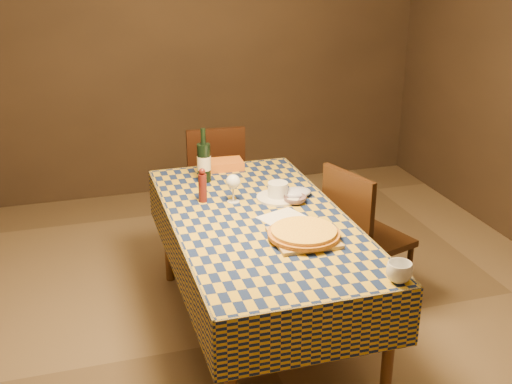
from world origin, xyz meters
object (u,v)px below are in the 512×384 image
bowl (295,200)px  wine_bottle (204,162)px  chair_far (214,177)px  chair_right (360,232)px  white_plate (278,198)px  cutting_board (304,238)px  pizza (304,233)px  dining_table (259,230)px

bowl → wine_bottle: wine_bottle is taller
chair_far → chair_right: same height
white_plate → chair_right: chair_right is taller
cutting_board → bowl: bowl is taller
pizza → wine_bottle: wine_bottle is taller
cutting_board → chair_far: bearing=92.8°
white_plate → cutting_board: bearing=-95.0°
bowl → cutting_board: bearing=-104.6°
pizza → white_plate: pizza is taller
dining_table → cutting_board: 0.36m
bowl → wine_bottle: 0.66m
dining_table → bowl: (0.26, 0.14, 0.10)m
dining_table → white_plate: (0.19, 0.22, 0.08)m
dining_table → pizza: size_ratio=5.01×
pizza → chair_right: size_ratio=0.40×
pizza → chair_far: chair_far is taller
wine_bottle → white_plate: size_ratio=1.36×
chair_far → chair_right: size_ratio=1.00×
dining_table → chair_right: bearing=11.8°
pizza → white_plate: size_ratio=1.47×
dining_table → wine_bottle: bearing=104.4°
bowl → chair_far: bearing=99.6°
bowl → chair_right: 0.50m
white_plate → chair_right: bearing=-9.2°
cutting_board → wine_bottle: (-0.30, 0.96, 0.12)m
bowl → wine_bottle: (-0.42, 0.49, 0.11)m
bowl → white_plate: 0.11m
wine_bottle → chair_far: bearing=72.8°
cutting_board → dining_table: bearing=113.0°
dining_table → chair_right: chair_right is taller
white_plate → chair_far: bearing=96.7°
dining_table → bowl: size_ratio=14.08×
bowl → chair_far: 1.24m
white_plate → chair_right: size_ratio=0.27×
cutting_board → chair_far: (-0.08, 1.66, -0.26)m
pizza → wine_bottle: 1.01m
dining_table → bowl: 0.31m
dining_table → cutting_board: bearing=-67.0°
chair_right → white_plate: bearing=170.8°
bowl → wine_bottle: bearing=130.3°
pizza → dining_table: bearing=113.0°
pizza → bowl: bearing=75.4°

